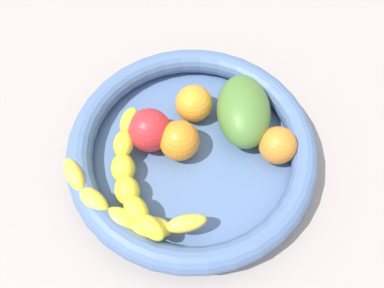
{
  "coord_description": "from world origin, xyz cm",
  "views": [
    {
      "loc": [
        -17.58,
        21.88,
        59.0
      ],
      "look_at": [
        0.0,
        0.0,
        8.06
      ],
      "focal_mm": 37.19,
      "sensor_mm": 36.0,
      "label": 1
    }
  ],
  "objects_px": {
    "banana_draped_right": "(130,176)",
    "orange_mid_left": "(179,141)",
    "mango_green": "(243,111)",
    "fruit_bowl": "(192,151)",
    "orange_front": "(278,145)",
    "orange_mid_right": "(194,103)",
    "tomato_red": "(150,130)",
    "banana_draped_left": "(123,212)"
  },
  "relations": [
    {
      "from": "orange_mid_left",
      "to": "tomato_red",
      "type": "bearing_deg",
      "value": 18.95
    },
    {
      "from": "banana_draped_left",
      "to": "orange_front",
      "type": "relative_size",
      "value": 3.93
    },
    {
      "from": "fruit_bowl",
      "to": "tomato_red",
      "type": "xyz_separation_m",
      "value": [
        0.06,
        0.02,
        0.02
      ]
    },
    {
      "from": "banana_draped_left",
      "to": "orange_mid_right",
      "type": "height_order",
      "value": "orange_mid_right"
    },
    {
      "from": "banana_draped_right",
      "to": "orange_mid_right",
      "type": "xyz_separation_m",
      "value": [
        0.01,
        -0.15,
        -0.0
      ]
    },
    {
      "from": "tomato_red",
      "to": "orange_mid_right",
      "type": "bearing_deg",
      "value": -103.64
    },
    {
      "from": "orange_front",
      "to": "orange_mid_right",
      "type": "bearing_deg",
      "value": 7.83
    },
    {
      "from": "banana_draped_left",
      "to": "banana_draped_right",
      "type": "height_order",
      "value": "banana_draped_right"
    },
    {
      "from": "mango_green",
      "to": "orange_mid_right",
      "type": "bearing_deg",
      "value": 25.93
    },
    {
      "from": "orange_front",
      "to": "tomato_red",
      "type": "bearing_deg",
      "value": 31.83
    },
    {
      "from": "banana_draped_right",
      "to": "orange_mid_right",
      "type": "bearing_deg",
      "value": -87.28
    },
    {
      "from": "banana_draped_right",
      "to": "orange_mid_left",
      "type": "distance_m",
      "value": 0.09
    },
    {
      "from": "fruit_bowl",
      "to": "orange_front",
      "type": "distance_m",
      "value": 0.13
    },
    {
      "from": "fruit_bowl",
      "to": "orange_mid_left",
      "type": "height_order",
      "value": "orange_mid_left"
    },
    {
      "from": "banana_draped_right",
      "to": "orange_mid_left",
      "type": "xyz_separation_m",
      "value": [
        -0.02,
        -0.09,
        -0.0
      ]
    },
    {
      "from": "orange_mid_left",
      "to": "mango_green",
      "type": "bearing_deg",
      "value": -114.12
    },
    {
      "from": "banana_draped_left",
      "to": "mango_green",
      "type": "xyz_separation_m",
      "value": [
        -0.03,
        -0.23,
        0.01
      ]
    },
    {
      "from": "orange_mid_left",
      "to": "mango_green",
      "type": "height_order",
      "value": "mango_green"
    },
    {
      "from": "fruit_bowl",
      "to": "banana_draped_left",
      "type": "distance_m",
      "value": 0.14
    },
    {
      "from": "banana_draped_right",
      "to": "mango_green",
      "type": "relative_size",
      "value": 1.38
    },
    {
      "from": "mango_green",
      "to": "banana_draped_right",
      "type": "bearing_deg",
      "value": 71.53
    },
    {
      "from": "orange_front",
      "to": "orange_mid_right",
      "type": "relative_size",
      "value": 0.97
    },
    {
      "from": "mango_green",
      "to": "tomato_red",
      "type": "distance_m",
      "value": 0.15
    },
    {
      "from": "orange_mid_right",
      "to": "tomato_red",
      "type": "relative_size",
      "value": 0.89
    },
    {
      "from": "orange_front",
      "to": "tomato_red",
      "type": "height_order",
      "value": "tomato_red"
    },
    {
      "from": "orange_front",
      "to": "mango_green",
      "type": "relative_size",
      "value": 0.44
    },
    {
      "from": "banana_draped_right",
      "to": "mango_green",
      "type": "bearing_deg",
      "value": -108.47
    },
    {
      "from": "orange_mid_right",
      "to": "banana_draped_left",
      "type": "bearing_deg",
      "value": 100.19
    },
    {
      "from": "fruit_bowl",
      "to": "banana_draped_right",
      "type": "xyz_separation_m",
      "value": [
        0.04,
        0.09,
        0.02
      ]
    },
    {
      "from": "orange_front",
      "to": "mango_green",
      "type": "distance_m",
      "value": 0.07
    },
    {
      "from": "fruit_bowl",
      "to": "mango_green",
      "type": "xyz_separation_m",
      "value": [
        -0.03,
        -0.09,
        0.02
      ]
    },
    {
      "from": "mango_green",
      "to": "tomato_red",
      "type": "bearing_deg",
      "value": 52.11
    },
    {
      "from": "fruit_bowl",
      "to": "banana_draped_left",
      "type": "height_order",
      "value": "banana_draped_left"
    },
    {
      "from": "fruit_bowl",
      "to": "orange_mid_left",
      "type": "distance_m",
      "value": 0.03
    },
    {
      "from": "banana_draped_left",
      "to": "banana_draped_right",
      "type": "relative_size",
      "value": 1.26
    },
    {
      "from": "orange_mid_right",
      "to": "tomato_red",
      "type": "bearing_deg",
      "value": 76.36
    },
    {
      "from": "orange_mid_right",
      "to": "mango_green",
      "type": "xyz_separation_m",
      "value": [
        -0.07,
        -0.03,
        0.01
      ]
    },
    {
      "from": "banana_draped_left",
      "to": "orange_mid_right",
      "type": "distance_m",
      "value": 0.2
    },
    {
      "from": "fruit_bowl",
      "to": "orange_mid_left",
      "type": "xyz_separation_m",
      "value": [
        0.02,
        0.01,
        0.02
      ]
    },
    {
      "from": "orange_front",
      "to": "fruit_bowl",
      "type": "bearing_deg",
      "value": 38.21
    },
    {
      "from": "orange_mid_right",
      "to": "mango_green",
      "type": "distance_m",
      "value": 0.08
    },
    {
      "from": "orange_mid_right",
      "to": "tomato_red",
      "type": "distance_m",
      "value": 0.08
    }
  ]
}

